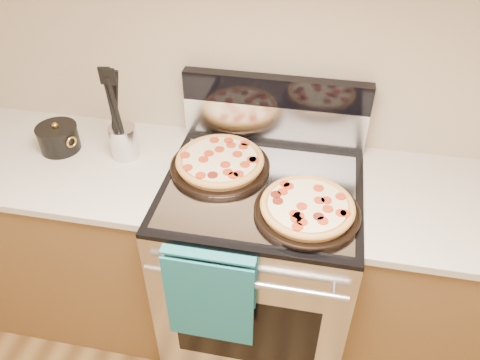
% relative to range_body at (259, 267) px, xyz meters
% --- Properties ---
extents(wall_back, '(4.00, 0.00, 4.00)m').
position_rel_range_body_xyz_m(wall_back, '(0.00, 0.35, 0.90)').
color(wall_back, tan).
rests_on(wall_back, ground).
extents(range_body, '(0.76, 0.68, 0.90)m').
position_rel_range_body_xyz_m(range_body, '(0.00, 0.00, 0.00)').
color(range_body, '#B7B7BC').
rests_on(range_body, ground).
extents(oven_window, '(0.56, 0.01, 0.40)m').
position_rel_range_body_xyz_m(oven_window, '(0.00, -0.34, 0.00)').
color(oven_window, black).
rests_on(oven_window, range_body).
extents(cooktop, '(0.76, 0.68, 0.02)m').
position_rel_range_body_xyz_m(cooktop, '(0.00, 0.00, 0.46)').
color(cooktop, black).
rests_on(cooktop, range_body).
extents(backsplash_lower, '(0.76, 0.06, 0.18)m').
position_rel_range_body_xyz_m(backsplash_lower, '(0.00, 0.31, 0.56)').
color(backsplash_lower, silver).
rests_on(backsplash_lower, cooktop).
extents(backsplash_upper, '(0.76, 0.06, 0.12)m').
position_rel_range_body_xyz_m(backsplash_upper, '(0.00, 0.31, 0.71)').
color(backsplash_upper, black).
rests_on(backsplash_upper, backsplash_lower).
extents(oven_handle, '(0.70, 0.03, 0.03)m').
position_rel_range_body_xyz_m(oven_handle, '(0.00, -0.38, 0.35)').
color(oven_handle, silver).
rests_on(oven_handle, range_body).
extents(dish_towel, '(0.32, 0.05, 0.42)m').
position_rel_range_body_xyz_m(dish_towel, '(-0.12, -0.38, 0.25)').
color(dish_towel, navy).
rests_on(dish_towel, oven_handle).
extents(foil_sheet, '(0.70, 0.55, 0.01)m').
position_rel_range_body_xyz_m(foil_sheet, '(0.00, -0.03, 0.47)').
color(foil_sheet, gray).
rests_on(foil_sheet, cooktop).
extents(cabinet_left, '(1.00, 0.62, 0.88)m').
position_rel_range_body_xyz_m(cabinet_left, '(-0.88, 0.03, -0.01)').
color(cabinet_left, brown).
rests_on(cabinet_left, ground).
extents(countertop_left, '(1.02, 0.64, 0.03)m').
position_rel_range_body_xyz_m(countertop_left, '(-0.88, 0.03, 0.45)').
color(countertop_left, beige).
rests_on(countertop_left, cabinet_left).
extents(cabinet_right, '(1.00, 0.62, 0.88)m').
position_rel_range_body_xyz_m(cabinet_right, '(0.88, 0.03, -0.01)').
color(cabinet_right, brown).
rests_on(cabinet_right, ground).
extents(pepperoni_pizza_back, '(0.50, 0.50, 0.05)m').
position_rel_range_body_xyz_m(pepperoni_pizza_back, '(-0.18, 0.07, 0.50)').
color(pepperoni_pizza_back, '#C28B3B').
rests_on(pepperoni_pizza_back, foil_sheet).
extents(pepperoni_pizza_front, '(0.41, 0.41, 0.05)m').
position_rel_range_body_xyz_m(pepperoni_pizza_front, '(0.18, -0.13, 0.50)').
color(pepperoni_pizza_front, '#C28B3B').
rests_on(pepperoni_pizza_front, foil_sheet).
extents(utensil_crock, '(0.14, 0.14, 0.14)m').
position_rel_range_body_xyz_m(utensil_crock, '(-0.59, 0.10, 0.53)').
color(utensil_crock, silver).
rests_on(utensil_crock, countertop_left).
extents(saucepan, '(0.22, 0.22, 0.10)m').
position_rel_range_body_xyz_m(saucepan, '(-0.88, 0.09, 0.51)').
color(saucepan, black).
rests_on(saucepan, countertop_left).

